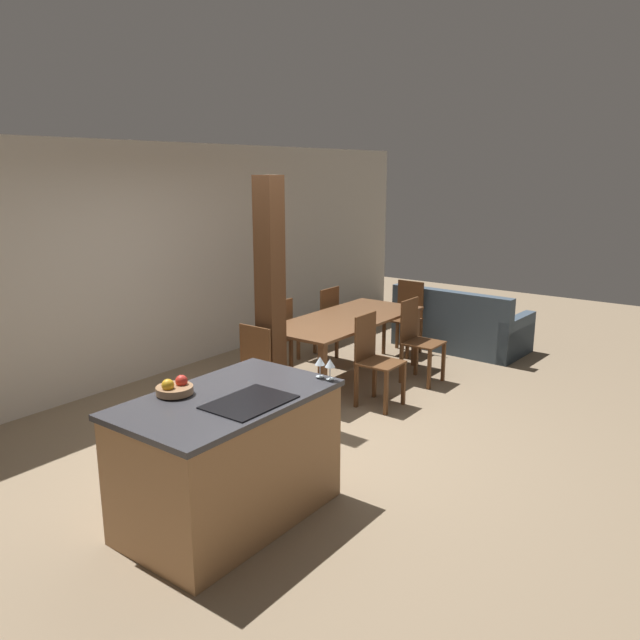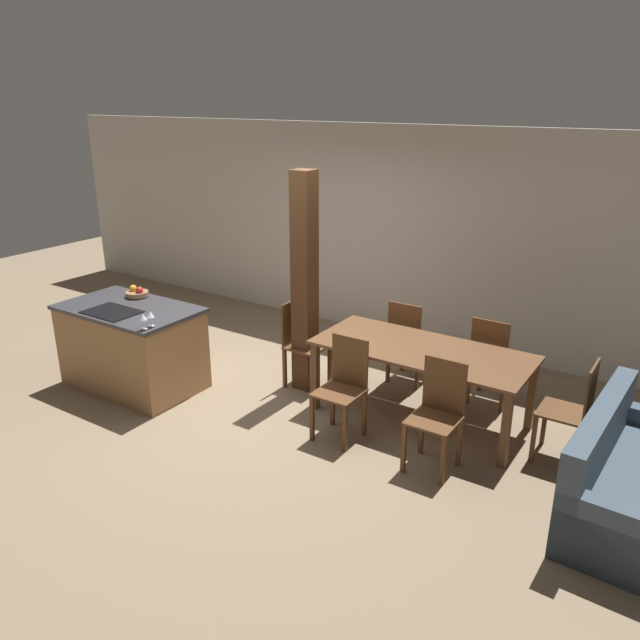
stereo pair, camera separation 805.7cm
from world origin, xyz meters
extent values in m
plane|color=#847056|center=(0.00, 0.00, 0.00)|extent=(16.00, 16.00, 0.00)
cube|color=beige|center=(0.00, 2.49, 1.35)|extent=(11.20, 0.08, 2.70)
cube|color=#9E7047|center=(-1.38, -0.49, 0.44)|extent=(1.46, 0.86, 0.87)
cube|color=#38383D|center=(-1.38, -0.49, 0.89)|extent=(1.50, 0.90, 0.04)
cube|color=black|center=(-1.38, -0.70, 0.92)|extent=(0.56, 0.40, 0.01)
cylinder|color=#99704C|center=(-1.58, -0.20, 0.95)|extent=(0.25, 0.25, 0.05)
sphere|color=red|center=(-1.52, -0.21, 1.00)|extent=(0.08, 0.08, 0.08)
sphere|color=gold|center=(-1.63, -0.20, 1.00)|extent=(0.08, 0.08, 0.08)
cylinder|color=silver|center=(-0.71, -0.87, 0.92)|extent=(0.06, 0.06, 0.00)
cylinder|color=silver|center=(-0.71, -0.87, 0.97)|extent=(0.01, 0.01, 0.09)
cone|color=silver|center=(-0.71, -0.87, 1.04)|extent=(0.07, 0.07, 0.06)
cylinder|color=silver|center=(-0.71, -0.78, 0.92)|extent=(0.06, 0.06, 0.00)
cylinder|color=silver|center=(-0.71, -0.78, 0.97)|extent=(0.01, 0.01, 0.09)
cone|color=silver|center=(-0.71, -0.78, 1.04)|extent=(0.07, 0.07, 0.06)
cube|color=brown|center=(1.55, 0.54, 0.73)|extent=(2.07, 0.91, 0.03)
cube|color=brown|center=(0.58, 0.15, 0.36)|extent=(0.07, 0.07, 0.72)
cube|color=brown|center=(2.52, 0.15, 0.36)|extent=(0.07, 0.07, 0.72)
cube|color=brown|center=(0.58, 0.93, 0.36)|extent=(0.07, 0.07, 0.72)
cube|color=brown|center=(2.52, 0.93, 0.36)|extent=(0.07, 0.07, 0.72)
cube|color=brown|center=(1.08, -0.22, 0.46)|extent=(0.40, 0.40, 0.02)
cube|color=brown|center=(1.08, -0.03, 0.71)|extent=(0.38, 0.02, 0.48)
cube|color=brown|center=(0.90, -0.39, 0.23)|extent=(0.04, 0.04, 0.45)
cube|color=brown|center=(1.26, -0.39, 0.23)|extent=(0.04, 0.04, 0.45)
cube|color=brown|center=(0.90, -0.04, 0.23)|extent=(0.04, 0.04, 0.45)
cube|color=brown|center=(1.26, -0.04, 0.23)|extent=(0.04, 0.04, 0.45)
cube|color=brown|center=(2.01, -0.22, 0.46)|extent=(0.40, 0.40, 0.02)
cube|color=brown|center=(2.01, -0.03, 0.71)|extent=(0.38, 0.02, 0.48)
cube|color=brown|center=(1.84, -0.39, 0.23)|extent=(0.04, 0.04, 0.45)
cube|color=brown|center=(2.19, -0.39, 0.23)|extent=(0.04, 0.04, 0.45)
cube|color=brown|center=(1.84, -0.04, 0.23)|extent=(0.04, 0.04, 0.45)
cube|color=brown|center=(2.19, -0.04, 0.23)|extent=(0.04, 0.04, 0.45)
cube|color=brown|center=(1.08, 1.29, 0.46)|extent=(0.40, 0.40, 0.02)
cube|color=brown|center=(1.08, 1.10, 0.71)|extent=(0.38, 0.02, 0.48)
cube|color=brown|center=(1.26, 1.47, 0.23)|extent=(0.04, 0.04, 0.45)
cube|color=brown|center=(0.90, 1.47, 0.23)|extent=(0.04, 0.04, 0.45)
cube|color=brown|center=(1.26, 1.12, 0.23)|extent=(0.04, 0.04, 0.45)
cube|color=brown|center=(0.90, 1.12, 0.23)|extent=(0.04, 0.04, 0.45)
cube|color=brown|center=(2.01, 1.29, 0.46)|extent=(0.40, 0.40, 0.02)
cube|color=brown|center=(2.01, 1.10, 0.71)|extent=(0.38, 0.02, 0.48)
cube|color=brown|center=(2.19, 1.47, 0.23)|extent=(0.04, 0.04, 0.45)
cube|color=brown|center=(1.84, 1.47, 0.23)|extent=(0.04, 0.04, 0.45)
cube|color=brown|center=(2.19, 1.12, 0.23)|extent=(0.04, 0.04, 0.45)
cube|color=brown|center=(1.84, 1.12, 0.23)|extent=(0.04, 0.04, 0.45)
cube|color=brown|center=(0.21, 0.54, 0.46)|extent=(0.40, 0.40, 0.02)
cube|color=brown|center=(0.02, 0.54, 0.71)|extent=(0.02, 0.38, 0.48)
cube|color=brown|center=(0.39, 0.36, 0.23)|extent=(0.04, 0.04, 0.45)
cube|color=brown|center=(0.39, 0.72, 0.23)|extent=(0.04, 0.04, 0.45)
cube|color=brown|center=(0.03, 0.36, 0.23)|extent=(0.04, 0.04, 0.45)
cube|color=brown|center=(0.03, 0.72, 0.23)|extent=(0.04, 0.04, 0.45)
cube|color=brown|center=(2.89, 0.54, 0.46)|extent=(0.40, 0.40, 0.02)
cube|color=brown|center=(3.08, 0.54, 0.71)|extent=(0.02, 0.38, 0.48)
cube|color=brown|center=(2.71, 0.72, 0.23)|extent=(0.04, 0.04, 0.45)
cube|color=brown|center=(2.71, 0.36, 0.23)|extent=(0.04, 0.04, 0.45)
cube|color=brown|center=(3.06, 0.72, 0.23)|extent=(0.04, 0.04, 0.45)
cube|color=brown|center=(3.06, 0.36, 0.23)|extent=(0.04, 0.04, 0.45)
cube|color=#3D4C5B|center=(3.62, 0.03, 0.21)|extent=(0.97, 1.73, 0.41)
cube|color=#3D4C5B|center=(3.25, 0.04, 0.63)|extent=(0.24, 1.70, 0.43)
cube|color=#3D4C5B|center=(3.58, -0.75, 0.28)|extent=(0.90, 0.18, 0.55)
cube|color=#3D4C5B|center=(3.65, 0.81, 0.28)|extent=(0.90, 0.18, 0.55)
cube|color=#4C2D19|center=(0.21, 0.50, 1.17)|extent=(0.21, 0.21, 2.34)
camera|label=1|loc=(-4.17, -3.36, 2.39)|focal=35.00mm
camera|label=2|loc=(3.76, -4.59, 3.04)|focal=35.00mm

